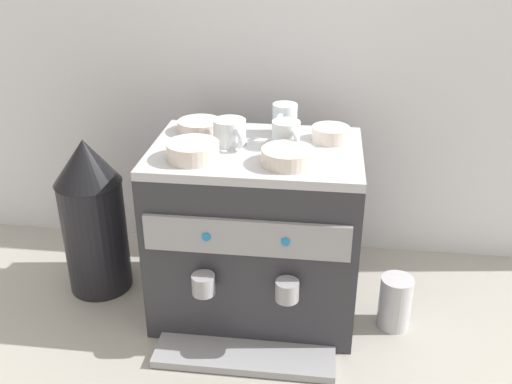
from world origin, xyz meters
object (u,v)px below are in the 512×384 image
at_px(ceramic_bowl_0, 288,157).
at_px(ceramic_bowl_1, 200,126).
at_px(coffee_grinder, 93,215).
at_px(ceramic_cup_0, 284,120).
at_px(ceramic_cup_2, 287,134).
at_px(milk_pitcher, 395,302).
at_px(ceramic_cup_1, 230,132).
at_px(espresso_machine, 256,232).
at_px(ceramic_bowl_2, 193,151).
at_px(ceramic_bowl_3, 331,134).

relative_size(ceramic_bowl_0, ceramic_bowl_1, 1.07).
bearing_deg(coffee_grinder, ceramic_cup_0, 7.88).
distance_m(ceramic_bowl_0, ceramic_bowl_1, 0.31).
height_order(ceramic_cup_2, milk_pitcher, ceramic_cup_2).
relative_size(ceramic_cup_1, ceramic_bowl_0, 0.88).
relative_size(ceramic_cup_2, coffee_grinder, 0.22).
bearing_deg(espresso_machine, ceramic_cup_0, 60.81).
bearing_deg(ceramic_cup_0, milk_pitcher, -26.28).
distance_m(ceramic_cup_0, ceramic_bowl_2, 0.28).
height_order(coffee_grinder, milk_pitcher, coffee_grinder).
bearing_deg(espresso_machine, milk_pitcher, -7.00).
xyz_separation_m(ceramic_cup_1, milk_pitcher, (0.44, -0.07, -0.43)).
bearing_deg(ceramic_cup_0, ceramic_cup_1, -145.67).
xyz_separation_m(ceramic_bowl_0, ceramic_bowl_2, (-0.22, 0.00, 0.00)).
height_order(ceramic_bowl_3, milk_pitcher, ceramic_bowl_3).
distance_m(espresso_machine, ceramic_cup_1, 0.28).
height_order(ceramic_cup_1, coffee_grinder, ceramic_cup_1).
relative_size(espresso_machine, ceramic_bowl_1, 4.51).
bearing_deg(ceramic_cup_2, milk_pitcher, -12.67).
distance_m(espresso_machine, milk_pitcher, 0.41).
xyz_separation_m(ceramic_cup_2, coffee_grinder, (-0.54, 0.01, -0.27)).
xyz_separation_m(ceramic_cup_2, ceramic_bowl_3, (0.11, 0.06, -0.01)).
relative_size(ceramic_bowl_2, milk_pitcher, 0.85).
height_order(espresso_machine, ceramic_cup_2, ceramic_cup_2).
xyz_separation_m(espresso_machine, ceramic_cup_2, (0.07, 0.02, 0.27)).
distance_m(espresso_machine, ceramic_bowl_3, 0.32).
bearing_deg(ceramic_cup_2, ceramic_bowl_0, -83.95).
bearing_deg(espresso_machine, ceramic_bowl_1, 147.52).
bearing_deg(ceramic_bowl_2, milk_pitcher, 4.12).
distance_m(ceramic_bowl_2, coffee_grinder, 0.43).
distance_m(ceramic_bowl_1, ceramic_bowl_2, 0.19).
relative_size(espresso_machine, coffee_grinder, 1.14).
height_order(ceramic_bowl_2, ceramic_bowl_3, ceramic_bowl_2).
bearing_deg(ceramic_cup_1, coffee_grinder, 177.93).
bearing_deg(ceramic_cup_0, ceramic_bowl_3, -14.62).
distance_m(ceramic_bowl_0, ceramic_bowl_3, 0.19).
distance_m(espresso_machine, coffee_grinder, 0.47).
bearing_deg(ceramic_bowl_0, ceramic_bowl_2, 179.31).
bearing_deg(coffee_grinder, ceramic_bowl_1, 12.60).
xyz_separation_m(ceramic_bowl_2, ceramic_bowl_3, (0.32, 0.16, -0.00)).
bearing_deg(ceramic_cup_2, ceramic_bowl_1, 160.88).
height_order(ceramic_bowl_2, milk_pitcher, ceramic_bowl_2).
relative_size(espresso_machine, ceramic_bowl_2, 4.19).
xyz_separation_m(ceramic_cup_0, ceramic_bowl_2, (-0.20, -0.19, -0.02)).
height_order(ceramic_bowl_1, ceramic_bowl_3, ceramic_bowl_3).
bearing_deg(espresso_machine, ceramic_bowl_3, 23.01).
relative_size(espresso_machine, ceramic_cup_1, 4.78).
xyz_separation_m(ceramic_bowl_1, coffee_grinder, (-0.30, -0.07, -0.25)).
height_order(espresso_machine, ceramic_bowl_3, ceramic_bowl_3).
bearing_deg(ceramic_bowl_3, ceramic_bowl_2, -153.46).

